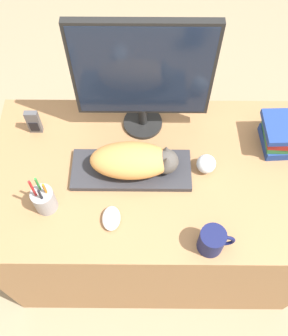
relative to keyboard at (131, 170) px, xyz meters
name	(u,v)px	position (x,y,z in m)	size (l,w,h in m)	color
ground_plane	(153,309)	(0.10, -0.37, -0.78)	(12.00, 12.00, 0.00)	#998466
desk	(154,212)	(0.10, 0.00, -0.39)	(1.33, 0.73, 0.77)	#9E7047
keyboard	(131,170)	(0.00, 0.00, 0.00)	(0.46, 0.18, 0.02)	#2D2D33
cat	(136,160)	(0.02, 0.00, 0.07)	(0.33, 0.15, 0.12)	#D18C47
monitor	(143,75)	(0.04, 0.23, 0.28)	(0.51, 0.16, 0.53)	black
computer_mouse	(111,218)	(-0.07, -0.21, 0.00)	(0.07, 0.10, 0.03)	silver
coffee_mug	(212,241)	(0.29, -0.30, 0.04)	(0.13, 0.09, 0.11)	#141947
pen_cup	(44,200)	(-0.31, -0.15, 0.04)	(0.08, 0.08, 0.20)	#939399
baseball	(206,164)	(0.29, 0.01, 0.03)	(0.08, 0.08, 0.08)	silver
phone	(34,122)	(-0.40, 0.19, 0.05)	(0.05, 0.03, 0.12)	#4C4C51
book_stack	(287,135)	(0.61, 0.13, 0.05)	(0.21, 0.17, 0.12)	navy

